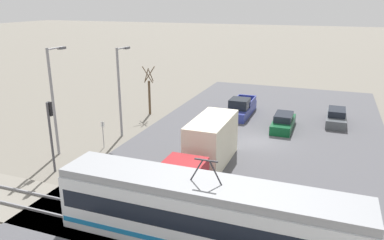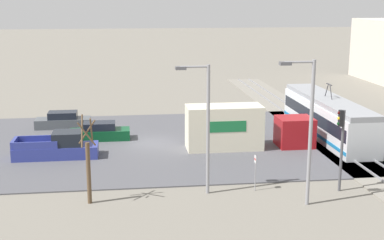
{
  "view_description": "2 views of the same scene",
  "coord_description": "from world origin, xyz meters",
  "views": [
    {
      "loc": [
        -5.1,
        29.03,
        11.18
      ],
      "look_at": [
        3.73,
        5.64,
        3.2
      ],
      "focal_mm": 35.0,
      "sensor_mm": 36.0,
      "label": 1
    },
    {
      "loc": [
        40.57,
        -2.01,
        11.2
      ],
      "look_at": [
        0.53,
        3.12,
        1.92
      ],
      "focal_mm": 50.0,
      "sensor_mm": 36.0,
      "label": 2
    }
  ],
  "objects": [
    {
      "name": "street_lamp_mid_block",
      "position": [
        11.36,
        2.44,
        4.4
      ],
      "size": [
        0.36,
        1.95,
        7.57
      ],
      "color": "gray",
      "rests_on": "ground"
    },
    {
      "name": "traffic_light_pole",
      "position": [
        11.97,
        10.39,
        3.19
      ],
      "size": [
        0.28,
        0.47,
        4.89
      ],
      "color": "#47474C",
      "rests_on": "ground"
    },
    {
      "name": "pickup_truck",
      "position": [
        3.14,
        -6.84,
        0.78
      ],
      "size": [
        1.98,
        5.9,
        1.86
      ],
      "color": "navy",
      "rests_on": "ground"
    },
    {
      "name": "sedan_car_0",
      "position": [
        -1.46,
        -4.07,
        0.66
      ],
      "size": [
        1.74,
        4.75,
        1.41
      ],
      "rotation": [
        0.0,
        0.0,
        3.14
      ],
      "color": "#0C4723",
      "rests_on": "ground"
    },
    {
      "name": "rail_bed",
      "position": [
        0.0,
        14.37,
        0.05
      ],
      "size": [
        63.35,
        4.4,
        0.22
      ],
      "color": "gray",
      "rests_on": "ground"
    },
    {
      "name": "light_rail_tram",
      "position": [
        -0.25,
        14.37,
        1.62
      ],
      "size": [
        14.51,
        2.78,
        4.31
      ],
      "color": "silver",
      "rests_on": "ground"
    },
    {
      "name": "street_tree",
      "position": [
        12.06,
        -4.11,
        2.26
      ],
      "size": [
        1.17,
        0.97,
        4.97
      ],
      "color": "brown",
      "rests_on": "ground"
    },
    {
      "name": "no_parking_sign",
      "position": [
        11.3,
        5.5,
        1.33
      ],
      "size": [
        0.32,
        0.08,
        2.16
      ],
      "color": "gray",
      "rests_on": "ground"
    },
    {
      "name": "street_lamp_near_crossing",
      "position": [
        13.79,
        7.65,
        4.64
      ],
      "size": [
        0.36,
        1.95,
        8.04
      ],
      "color": "gray",
      "rests_on": "ground"
    },
    {
      "name": "sedan_car_1",
      "position": [
        -5.94,
        -7.42,
        0.66
      ],
      "size": [
        1.77,
        4.71,
        1.41
      ],
      "rotation": [
        0.0,
        0.0,
        3.14
      ],
      "color": "#4C5156",
      "rests_on": "ground"
    },
    {
      "name": "box_truck",
      "position": [
        2.37,
        6.64,
        1.59
      ],
      "size": [
        2.42,
        9.63,
        3.28
      ],
      "color": "maroon",
      "rests_on": "ground"
    },
    {
      "name": "ground_plane",
      "position": [
        0.0,
        0.0,
        0.0
      ],
      "size": [
        320.0,
        320.0,
        0.0
      ],
      "primitive_type": "plane",
      "color": "slate"
    },
    {
      "name": "road_surface",
      "position": [
        0.0,
        0.0,
        0.04
      ],
      "size": [
        20.37,
        43.44,
        0.08
      ],
      "color": "#4C4C51",
      "rests_on": "ground"
    }
  ]
}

